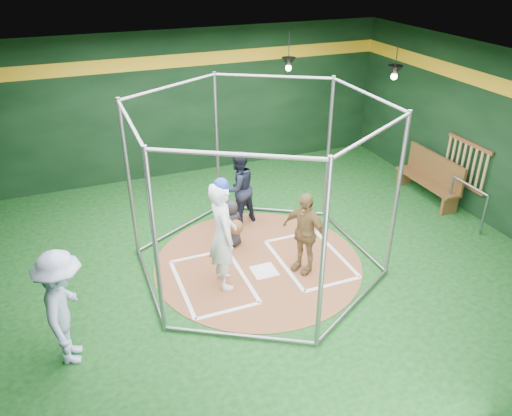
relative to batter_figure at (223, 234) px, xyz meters
name	(u,v)px	position (x,y,z in m)	size (l,w,h in m)	color
room_shell	(258,176)	(0.77, 0.37, 0.75)	(10.10, 9.10, 3.53)	#0C3810
clay_disc	(258,263)	(0.77, 0.36, -0.99)	(3.80, 3.80, 0.01)	brown
home_plate	(264,271)	(0.77, 0.06, -0.98)	(0.43, 0.43, 0.01)	white
batter_box_left	(213,281)	(-0.18, 0.11, -0.98)	(1.17, 1.77, 0.01)	white
batter_box_right	(310,259)	(1.72, 0.11, -0.98)	(1.17, 1.77, 0.01)	white
batting_cage	(258,190)	(0.77, 0.36, 0.50)	(4.05, 4.67, 3.00)	gray
bat_rack	(466,164)	(5.70, 0.76, 0.05)	(0.07, 1.25, 0.98)	brown
pendant_lamp_near	(289,63)	(2.97, 3.96, 1.74)	(0.34, 0.34, 0.90)	black
pendant_lamp_far	(395,71)	(4.77, 2.36, 1.74)	(0.34, 0.34, 0.90)	black
batter_figure	(223,234)	(0.00, 0.00, 0.00)	(0.52, 0.74, 2.00)	white
visitor_leopard	(304,233)	(1.44, -0.12, -0.23)	(0.89, 0.37, 1.52)	#A68047
catcher_figure	(232,224)	(0.53, 1.07, -0.50)	(0.52, 0.59, 0.96)	black
umpire	(238,188)	(0.95, 1.91, -0.20)	(0.77, 0.60, 1.58)	black
bystander_blue	(64,308)	(-2.53, -0.85, -0.12)	(1.13, 0.65, 1.75)	#A9B9DF
dugout_bench	(431,176)	(5.40, 1.40, -0.46)	(0.42, 1.80, 1.05)	brown
steel_railing	(468,198)	(5.32, 0.15, -0.41)	(0.05, 1.03, 0.89)	slate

